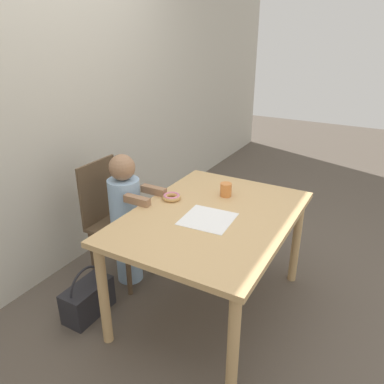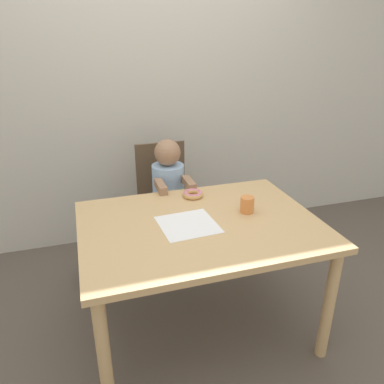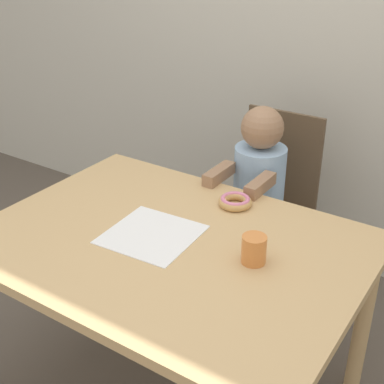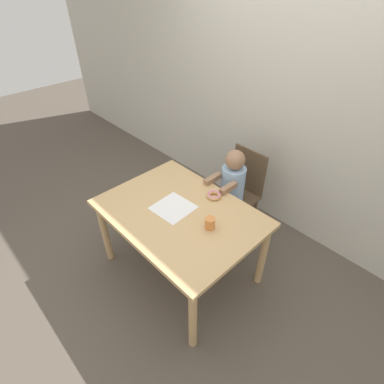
{
  "view_description": "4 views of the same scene",
  "coord_description": "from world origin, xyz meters",
  "px_view_note": "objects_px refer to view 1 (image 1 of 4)",
  "views": [
    {
      "loc": [
        -1.84,
        -0.89,
        1.75
      ],
      "look_at": [
        -0.0,
        0.14,
        0.83
      ],
      "focal_mm": 35.0,
      "sensor_mm": 36.0,
      "label": 1
    },
    {
      "loc": [
        -0.57,
        -1.68,
        1.66
      ],
      "look_at": [
        -0.0,
        0.14,
        0.83
      ],
      "focal_mm": 35.0,
      "sensor_mm": 36.0,
      "label": 2
    },
    {
      "loc": [
        0.9,
        -1.22,
        1.66
      ],
      "look_at": [
        -0.0,
        0.14,
        0.83
      ],
      "focal_mm": 50.0,
      "sensor_mm": 36.0,
      "label": 3
    },
    {
      "loc": [
        1.36,
        -1.16,
        2.29
      ],
      "look_at": [
        -0.0,
        0.14,
        0.83
      ],
      "focal_mm": 28.0,
      "sensor_mm": 36.0,
      "label": 4
    }
  ],
  "objects_px": {
    "chair": "(114,221)",
    "child_figure": "(127,219)",
    "handbag": "(88,299)",
    "cup": "(226,190)",
    "donut": "(172,197)"
  },
  "relations": [
    {
      "from": "cup",
      "to": "child_figure",
      "type": "bearing_deg",
      "value": 115.52
    },
    {
      "from": "chair",
      "to": "child_figure",
      "type": "xyz_separation_m",
      "value": [
        0.0,
        -0.12,
        0.05
      ]
    },
    {
      "from": "chair",
      "to": "child_figure",
      "type": "distance_m",
      "value": 0.13
    },
    {
      "from": "cup",
      "to": "donut",
      "type": "bearing_deg",
      "value": 128.19
    },
    {
      "from": "donut",
      "to": "cup",
      "type": "bearing_deg",
      "value": -51.81
    },
    {
      "from": "child_figure",
      "to": "donut",
      "type": "height_order",
      "value": "child_figure"
    },
    {
      "from": "handbag",
      "to": "cup",
      "type": "bearing_deg",
      "value": -40.35
    },
    {
      "from": "handbag",
      "to": "cup",
      "type": "height_order",
      "value": "cup"
    },
    {
      "from": "donut",
      "to": "handbag",
      "type": "height_order",
      "value": "donut"
    },
    {
      "from": "child_figure",
      "to": "handbag",
      "type": "height_order",
      "value": "child_figure"
    },
    {
      "from": "donut",
      "to": "cup",
      "type": "relative_size",
      "value": 1.36
    },
    {
      "from": "handbag",
      "to": "donut",
      "type": "bearing_deg",
      "value": -33.55
    },
    {
      "from": "donut",
      "to": "child_figure",
      "type": "bearing_deg",
      "value": 102.02
    },
    {
      "from": "donut",
      "to": "handbag",
      "type": "relative_size",
      "value": 0.35
    },
    {
      "from": "child_figure",
      "to": "cup",
      "type": "height_order",
      "value": "child_figure"
    }
  ]
}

